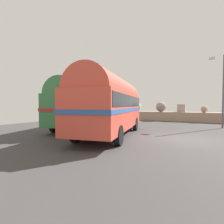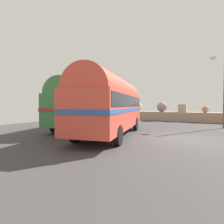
% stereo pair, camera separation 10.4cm
% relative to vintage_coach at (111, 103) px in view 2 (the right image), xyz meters
% --- Properties ---
extents(ground, '(32.00, 26.00, 0.02)m').
position_rel_vintage_coach_xyz_m(ground, '(3.92, 0.94, -2.04)').
color(ground, '#3E3C3C').
extents(breakwater, '(31.36, 2.20, 2.40)m').
position_rel_vintage_coach_xyz_m(breakwater, '(3.80, 12.69, -1.30)').
color(breakwater, tan).
rests_on(breakwater, ground).
extents(vintage_coach, '(4.33, 8.91, 3.70)m').
position_rel_vintage_coach_xyz_m(vintage_coach, '(0.00, 0.00, 0.00)').
color(vintage_coach, black).
rests_on(vintage_coach, ground).
extents(second_coach, '(4.87, 8.91, 3.70)m').
position_rel_vintage_coach_xyz_m(second_coach, '(-3.81, 1.94, 0.00)').
color(second_coach, black).
rests_on(second_coach, ground).
extents(lamp_post, '(1.16, 0.50, 6.01)m').
position_rel_vintage_coach_xyz_m(lamp_post, '(6.15, 7.57, 1.36)').
color(lamp_post, '#5B5B60').
rests_on(lamp_post, ground).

